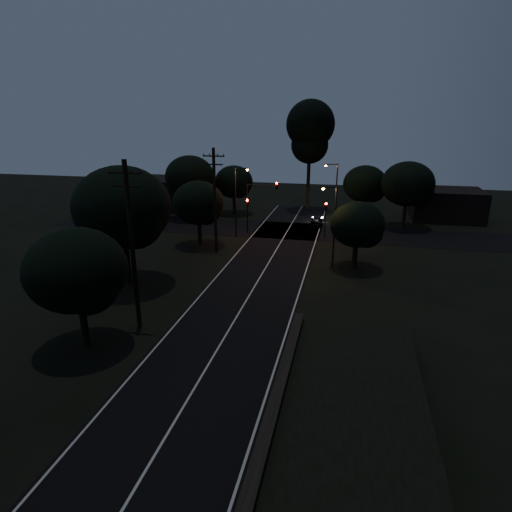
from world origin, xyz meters
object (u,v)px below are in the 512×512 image
at_px(signal_right, 326,213).
at_px(signal_mast, 261,197).
at_px(utility_pole_mid, 132,244).
at_px(streetlight_a, 237,197).
at_px(streetlight_c, 333,221).
at_px(car, 317,220).
at_px(signal_left, 247,209).
at_px(streetlight_b, 334,192).
at_px(tall_pine, 310,131).
at_px(utility_pole_far, 215,199).

relative_size(signal_right, signal_mast, 0.66).
relative_size(utility_pole_mid, streetlight_a, 1.38).
xyz_separation_m(signal_right, streetlight_a, (-9.91, -1.99, 1.80)).
height_order(streetlight_c, car, streetlight_c).
distance_m(signal_left, streetlight_b, 10.84).
bearing_deg(signal_right, streetlight_c, -82.98).
bearing_deg(signal_right, tall_pine, 103.49).
bearing_deg(streetlight_c, signal_left, 136.24).
relative_size(signal_mast, streetlight_c, 0.83).
xyz_separation_m(utility_pole_far, streetlight_a, (0.69, 6.00, -0.85)).
distance_m(tall_pine, signal_left, 18.12).
bearing_deg(signal_left, streetlight_b, 22.05).
bearing_deg(streetlight_b, streetlight_a, -150.52).
relative_size(signal_mast, car, 1.72).
bearing_deg(signal_mast, tall_pine, 75.38).
distance_m(utility_pole_far, tall_pine, 24.74).
bearing_deg(signal_right, streetlight_a, -168.66).
bearing_deg(streetlight_a, streetlight_b, 29.48).
distance_m(utility_pole_mid, streetlight_a, 23.04).
distance_m(signal_right, streetlight_c, 10.18).
distance_m(tall_pine, streetlight_c, 26.40).
xyz_separation_m(utility_pole_mid, streetlight_a, (0.69, 23.00, -1.10)).
relative_size(tall_pine, streetlight_a, 1.96).
distance_m(utility_pole_far, streetlight_a, 6.10).
height_order(utility_pole_mid, streetlight_b, utility_pole_mid).
bearing_deg(signal_mast, utility_pole_mid, -97.04).
bearing_deg(streetlight_b, signal_right, -100.00).
bearing_deg(car, utility_pole_mid, 73.05).
bearing_deg(signal_right, utility_pole_mid, -112.99).
height_order(signal_mast, streetlight_b, streetlight_b).
distance_m(signal_left, car, 9.79).
distance_m(signal_left, signal_right, 9.20).
height_order(streetlight_b, car, streetlight_b).
xyz_separation_m(signal_mast, car, (6.11, 5.49, -3.72)).
relative_size(signal_right, streetlight_a, 0.51).
relative_size(signal_left, car, 1.13).
bearing_deg(utility_pole_far, car, 55.69).
bearing_deg(streetlight_b, tall_pine, 111.38).
relative_size(utility_pole_far, signal_right, 2.56).
xyz_separation_m(utility_pole_mid, signal_right, (10.60, 24.99, -2.90)).
xyz_separation_m(signal_left, signal_mast, (1.69, 0.00, 1.50)).
bearing_deg(streetlight_c, tall_pine, 100.93).
bearing_deg(streetlight_b, signal_left, -157.95).
bearing_deg(signal_left, tall_pine, 69.54).
relative_size(signal_left, signal_mast, 0.66).
bearing_deg(utility_pole_far, tall_pine, 73.07).
xyz_separation_m(tall_pine, car, (2.20, -9.52, -10.69)).
bearing_deg(utility_pole_mid, utility_pole_far, 90.00).
bearing_deg(signal_mast, streetlight_c, -48.81).
height_order(utility_pole_far, signal_mast, utility_pole_far).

